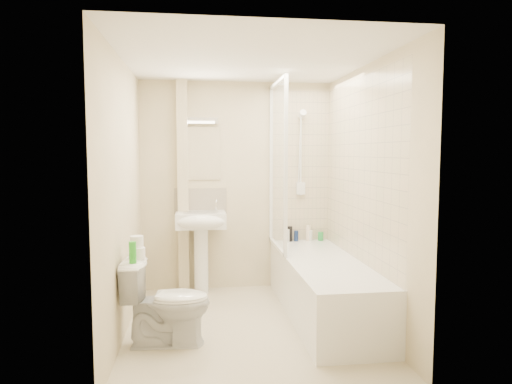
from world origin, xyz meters
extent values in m
plane|color=beige|center=(0.00, 0.00, 0.00)|extent=(2.50, 2.50, 0.00)
cube|color=beige|center=(0.00, 1.25, 1.20)|extent=(2.20, 0.02, 2.40)
cube|color=beige|center=(-1.10, 0.00, 1.20)|extent=(0.02, 2.50, 2.40)
cube|color=beige|center=(1.10, 0.00, 1.20)|extent=(0.02, 2.50, 2.40)
cube|color=white|center=(0.00, 0.00, 2.40)|extent=(2.20, 2.50, 0.02)
cube|color=beige|center=(0.75, 1.24, 1.42)|extent=(0.70, 0.01, 1.75)
cube|color=beige|center=(1.09, 0.20, 1.42)|extent=(0.01, 2.10, 1.75)
cube|color=beige|center=(-0.62, 1.19, 1.20)|extent=(0.12, 0.12, 2.40)
cube|color=beige|center=(-0.42, 1.24, 1.03)|extent=(0.60, 0.02, 0.30)
cube|color=white|center=(-0.42, 1.24, 1.58)|extent=(0.46, 0.01, 0.60)
cube|color=silver|center=(-0.42, 1.22, 1.95)|extent=(0.42, 0.07, 0.07)
cube|color=white|center=(0.75, 0.20, 0.28)|extent=(0.70, 2.10, 0.55)
cube|color=white|center=(0.75, 0.20, 0.49)|extent=(0.56, 1.96, 0.05)
cube|color=white|center=(0.40, 0.80, 1.45)|extent=(0.01, 0.90, 1.80)
cube|color=white|center=(0.40, 1.23, 1.45)|extent=(0.04, 0.04, 1.80)
cube|color=white|center=(0.40, 0.35, 1.45)|extent=(0.04, 0.04, 1.80)
cube|color=white|center=(0.40, 0.80, 2.33)|extent=(0.04, 0.90, 0.04)
cube|color=white|center=(0.40, 0.80, 0.57)|extent=(0.04, 0.90, 0.03)
cylinder|color=white|center=(0.75, 1.22, 1.55)|extent=(0.02, 0.02, 0.90)
cylinder|color=white|center=(0.75, 1.22, 1.10)|extent=(0.05, 0.05, 0.02)
cylinder|color=white|center=(0.75, 1.22, 2.00)|extent=(0.05, 0.05, 0.02)
cylinder|color=white|center=(0.75, 1.15, 2.03)|extent=(0.08, 0.11, 0.11)
cube|color=white|center=(0.75, 1.21, 1.17)|extent=(0.10, 0.05, 0.14)
cylinder|color=white|center=(0.73, 1.19, 1.60)|extent=(0.01, 0.13, 0.84)
cylinder|color=white|center=(-0.42, 1.08, 0.37)|extent=(0.16, 0.16, 0.74)
cube|color=white|center=(-0.42, 1.05, 0.84)|extent=(0.55, 0.42, 0.17)
ellipsoid|color=white|center=(-0.42, 0.88, 0.84)|extent=(0.55, 0.23, 0.17)
cube|color=silver|center=(-0.42, 1.05, 0.91)|extent=(0.38, 0.27, 0.04)
cylinder|color=white|center=(-0.60, 1.16, 0.98)|extent=(0.03, 0.03, 0.10)
cylinder|color=white|center=(-0.24, 1.16, 0.98)|extent=(0.03, 0.03, 0.10)
sphere|color=white|center=(-0.60, 1.16, 1.04)|extent=(0.04, 0.04, 0.04)
sphere|color=white|center=(-0.24, 1.16, 1.04)|extent=(0.04, 0.04, 0.04)
cylinder|color=silver|center=(0.59, 1.16, 0.62)|extent=(0.06, 0.06, 0.15)
cylinder|color=black|center=(0.61, 1.16, 0.64)|extent=(0.06, 0.06, 0.18)
cylinder|color=navy|center=(0.69, 1.16, 0.61)|extent=(0.05, 0.05, 0.12)
cylinder|color=#F9E0C1|center=(0.83, 1.16, 0.64)|extent=(0.06, 0.06, 0.18)
cylinder|color=silver|center=(0.85, 1.16, 0.61)|extent=(0.06, 0.06, 0.12)
cylinder|color=green|center=(0.99, 1.16, 0.60)|extent=(0.06, 0.06, 0.10)
imported|color=white|center=(-0.72, -0.29, 0.36)|extent=(0.50, 0.76, 0.72)
cylinder|color=white|center=(-0.95, -0.22, 0.76)|extent=(0.11, 0.11, 0.09)
cylinder|color=white|center=(-0.97, -0.20, 0.85)|extent=(0.11, 0.11, 0.09)
cylinder|color=green|center=(-0.98, -0.38, 0.80)|extent=(0.06, 0.06, 0.17)
camera|label=1|loc=(-0.47, -4.03, 1.59)|focal=32.00mm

